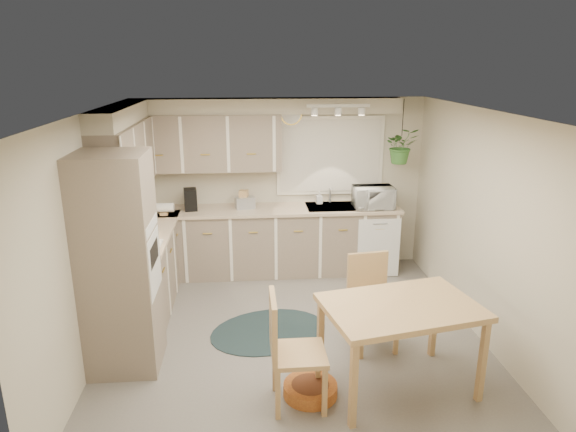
% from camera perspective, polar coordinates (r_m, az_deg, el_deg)
% --- Properties ---
extents(floor, '(4.20, 4.20, 0.00)m').
position_cam_1_polar(floor, '(5.73, 0.63, -13.20)').
color(floor, slate).
rests_on(floor, ground).
extents(ceiling, '(4.20, 4.20, 0.00)m').
position_cam_1_polar(ceiling, '(4.98, 0.72, 11.45)').
color(ceiling, white).
rests_on(ceiling, wall_back).
extents(wall_back, '(4.00, 0.04, 2.40)m').
position_cam_1_polar(wall_back, '(7.25, -0.88, 3.54)').
color(wall_back, '#BBB39B').
rests_on(wall_back, floor).
extents(wall_front, '(4.00, 0.04, 2.40)m').
position_cam_1_polar(wall_front, '(3.32, 4.15, -13.34)').
color(wall_front, '#BBB39B').
rests_on(wall_front, floor).
extents(wall_left, '(0.04, 4.20, 2.40)m').
position_cam_1_polar(wall_left, '(5.43, -20.85, -2.19)').
color(wall_left, '#BBB39B').
rests_on(wall_left, floor).
extents(wall_right, '(0.04, 4.20, 2.40)m').
position_cam_1_polar(wall_right, '(5.77, 20.88, -1.11)').
color(wall_right, '#BBB39B').
rests_on(wall_right, floor).
extents(base_cab_left, '(0.60, 1.85, 0.90)m').
position_cam_1_polar(base_cab_left, '(6.41, -15.50, -5.95)').
color(base_cab_left, gray).
rests_on(base_cab_left, floor).
extents(base_cab_back, '(3.60, 0.60, 0.90)m').
position_cam_1_polar(base_cab_back, '(7.16, -2.29, -2.89)').
color(base_cab_back, gray).
rests_on(base_cab_back, floor).
extents(counter_left, '(0.64, 1.89, 0.04)m').
position_cam_1_polar(counter_left, '(6.25, -15.74, -1.97)').
color(counter_left, '#CCB395').
rests_on(counter_left, base_cab_left).
extents(counter_back, '(3.64, 0.64, 0.04)m').
position_cam_1_polar(counter_back, '(7.01, -2.33, 0.70)').
color(counter_back, '#CCB395').
rests_on(counter_back, base_cab_back).
extents(oven_stack, '(0.65, 0.65, 2.10)m').
position_cam_1_polar(oven_stack, '(5.06, -18.25, -5.12)').
color(oven_stack, gray).
rests_on(oven_stack, floor).
extents(wall_oven_face, '(0.02, 0.56, 0.58)m').
position_cam_1_polar(wall_oven_face, '(4.99, -14.66, -5.10)').
color(wall_oven_face, silver).
rests_on(wall_oven_face, oven_stack).
extents(upper_cab_left, '(0.35, 2.00, 0.75)m').
position_cam_1_polar(upper_cab_left, '(6.18, -17.43, 6.36)').
color(upper_cab_left, gray).
rests_on(upper_cab_left, wall_left).
extents(upper_cab_back, '(2.00, 0.35, 0.75)m').
position_cam_1_polar(upper_cab_back, '(6.96, -9.13, 8.02)').
color(upper_cab_back, gray).
rests_on(upper_cab_back, wall_back).
extents(soffit_left, '(0.30, 2.00, 0.20)m').
position_cam_1_polar(soffit_left, '(6.12, -18.06, 10.72)').
color(soffit_left, '#BBB39B').
rests_on(soffit_left, wall_left).
extents(soffit_back, '(3.60, 0.30, 0.20)m').
position_cam_1_polar(soffit_back, '(6.91, -2.52, 12.12)').
color(soffit_back, '#BBB39B').
rests_on(soffit_back, wall_back).
extents(cooktop, '(0.52, 0.58, 0.02)m').
position_cam_1_polar(cooktop, '(5.71, -16.70, -3.58)').
color(cooktop, silver).
rests_on(cooktop, counter_left).
extents(range_hood, '(0.40, 0.60, 0.14)m').
position_cam_1_polar(range_hood, '(5.58, -17.29, 0.80)').
color(range_hood, silver).
rests_on(range_hood, upper_cab_left).
extents(window_blinds, '(1.40, 0.02, 1.00)m').
position_cam_1_polar(window_blinds, '(7.21, 4.72, 6.67)').
color(window_blinds, white).
rests_on(window_blinds, wall_back).
extents(window_frame, '(1.50, 0.02, 1.10)m').
position_cam_1_polar(window_frame, '(7.22, 4.71, 6.69)').
color(window_frame, silver).
rests_on(window_frame, wall_back).
extents(sink, '(0.70, 0.48, 0.10)m').
position_cam_1_polar(sink, '(7.11, 4.93, 0.73)').
color(sink, '#A2A5AA').
rests_on(sink, counter_back).
extents(dishwasher_front, '(0.58, 0.02, 0.83)m').
position_cam_1_polar(dishwasher_front, '(7.10, 10.04, -3.55)').
color(dishwasher_front, silver).
rests_on(dishwasher_front, base_cab_back).
extents(track_light_bar, '(0.80, 0.04, 0.04)m').
position_cam_1_polar(track_light_bar, '(6.61, 5.61, 12.11)').
color(track_light_bar, silver).
rests_on(track_light_bar, ceiling).
extents(wall_clock, '(0.30, 0.03, 0.30)m').
position_cam_1_polar(wall_clock, '(7.07, 0.34, 11.27)').
color(wall_clock, '#EABF52').
rests_on(wall_clock, wall_back).
extents(dining_table, '(1.48, 1.14, 0.83)m').
position_cam_1_polar(dining_table, '(4.84, 12.16, -14.01)').
color(dining_table, tan).
rests_on(dining_table, floor).
extents(chair_left, '(0.48, 0.48, 1.02)m').
position_cam_1_polar(chair_left, '(4.50, 1.23, -14.75)').
color(chair_left, tan).
rests_on(chair_left, floor).
extents(chair_back, '(0.51, 0.51, 0.97)m').
position_cam_1_polar(chair_back, '(5.39, 9.47, -9.64)').
color(chair_back, tan).
rests_on(chair_back, floor).
extents(braided_rug, '(1.55, 1.35, 0.01)m').
position_cam_1_polar(braided_rug, '(5.82, -2.16, -12.65)').
color(braided_rug, black).
rests_on(braided_rug, floor).
extents(pet_bed, '(0.64, 0.64, 0.11)m').
position_cam_1_polar(pet_bed, '(4.84, 2.49, -18.71)').
color(pet_bed, '#BB6A25').
rests_on(pet_bed, floor).
extents(microwave, '(0.54, 0.31, 0.36)m').
position_cam_1_polar(microwave, '(7.07, 9.47, 2.32)').
color(microwave, silver).
rests_on(microwave, counter_back).
extents(soap_bottle, '(0.09, 0.18, 0.08)m').
position_cam_1_polar(soap_bottle, '(7.21, 3.48, 1.65)').
color(soap_bottle, silver).
rests_on(soap_bottle, counter_back).
extents(hanging_plant, '(0.43, 0.48, 0.37)m').
position_cam_1_polar(hanging_plant, '(7.04, 12.44, 7.21)').
color(hanging_plant, '#346829').
rests_on(hanging_plant, ceiling).
extents(coffee_maker, '(0.19, 0.22, 0.29)m').
position_cam_1_polar(coffee_maker, '(7.01, -10.78, 1.82)').
color(coffee_maker, black).
rests_on(coffee_maker, counter_back).
extents(toaster, '(0.28, 0.20, 0.16)m').
position_cam_1_polar(toaster, '(7.00, -4.80, 1.48)').
color(toaster, '#A2A5AA').
rests_on(toaster, counter_back).
extents(knife_block, '(0.14, 0.14, 0.25)m').
position_cam_1_polar(knife_block, '(7.02, -4.94, 1.89)').
color(knife_block, tan).
rests_on(knife_block, counter_back).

